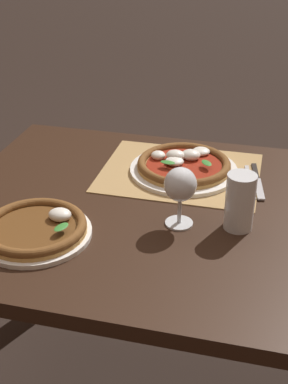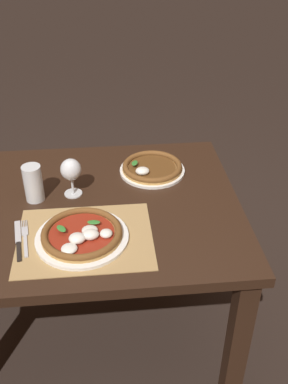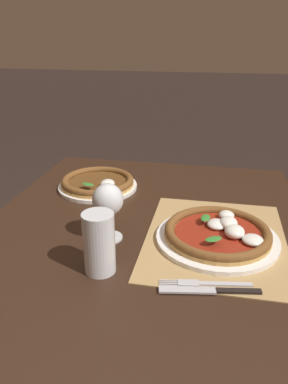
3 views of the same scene
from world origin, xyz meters
TOP-DOWN VIEW (x-y plane):
  - ground_plane at (0.00, 0.00)m, footprint 24.00×24.00m
  - dining_table at (0.00, 0.00)m, footprint 1.22×0.91m
  - paper_placemat at (0.02, -0.20)m, footprint 0.46×0.36m
  - pizza_near at (0.01, -0.21)m, footprint 0.32×0.32m
  - pizza_far at (0.30, 0.21)m, footprint 0.27×0.27m
  - wine_glass at (-0.03, 0.07)m, footprint 0.08×0.08m
  - pint_glass at (-0.17, 0.05)m, footprint 0.07×0.07m
  - fork at (-0.18, -0.19)m, footprint 0.05×0.20m
  - knife at (-0.20, -0.20)m, footprint 0.05×0.21m

SIDE VIEW (x-z plane):
  - ground_plane at x=0.00m, z-range 0.00..0.00m
  - dining_table at x=0.00m, z-range 0.26..1.00m
  - paper_placemat at x=0.02m, z-range 0.74..0.74m
  - fork at x=-0.18m, z-range 0.74..0.75m
  - knife at x=-0.20m, z-range 0.74..0.75m
  - pizza_far at x=0.30m, z-range 0.73..0.79m
  - pizza_near at x=0.01m, z-range 0.74..0.79m
  - pint_glass at x=-0.17m, z-range 0.74..0.88m
  - wine_glass at x=-0.03m, z-range 0.77..0.92m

